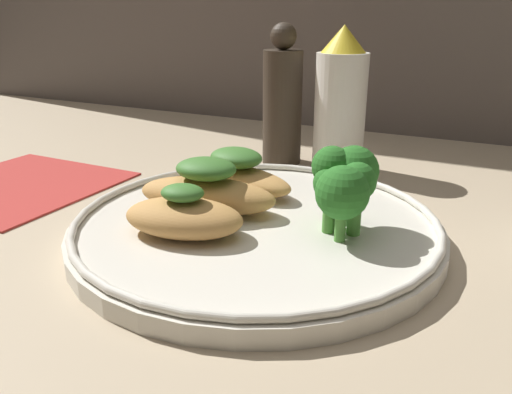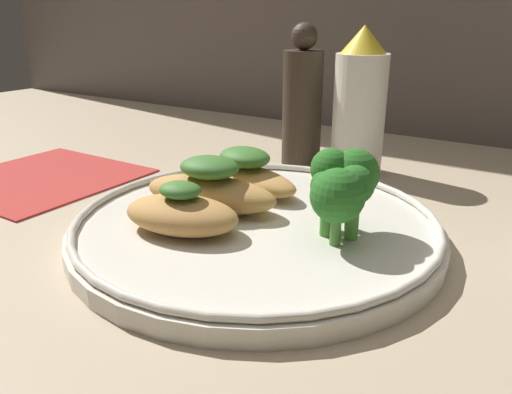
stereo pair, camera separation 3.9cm
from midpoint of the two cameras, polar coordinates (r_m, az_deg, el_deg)
The scene contains 9 objects.
ground_plane at distance 40.24cm, azimuth 2.77°, elevation -5.27°, with size 180.00×180.00×1.00cm, color tan.
plate at distance 39.62cm, azimuth 2.80°, elevation -3.32°, with size 29.03×29.03×2.00cm.
grilled_meat_front at distance 37.15cm, azimuth -5.58°, elevation -1.88°, with size 9.86×6.97×3.90cm.
grilled_meat_middle at distance 41.34cm, azimuth -2.30°, elevation 1.04°, with size 12.30×6.63×4.54cm.
grilled_meat_back at distance 45.63cm, azimuth 1.13°, elevation 2.65°, with size 12.31×6.55×4.05cm.
broccoli_bunch at distance 36.29cm, azimuth 12.89°, elevation 1.36°, with size 5.06×6.88×6.33cm.
sauce_bottle at distance 55.71cm, azimuth 14.05°, elevation 10.08°, with size 5.63×5.63×15.73cm.
pepper_grinder at distance 58.47cm, azimuth 7.24°, elevation 10.63°, with size 4.53×4.53×15.90cm.
napkin at distance 58.01cm, azimuth -21.24°, elevation 2.22°, with size 17.64×17.64×0.40cm.
Camera 2 is at (19.72, -30.54, 16.87)cm, focal length 35.00 mm.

